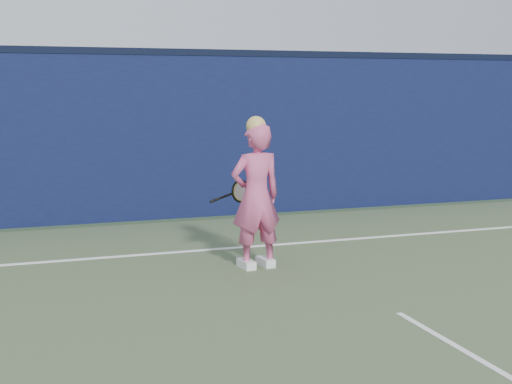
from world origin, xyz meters
name	(u,v)px	position (x,y,z in m)	size (l,w,h in m)	color
ground	(466,353)	(0.00, 0.00, 0.00)	(80.00, 80.00, 0.00)	#374A2D
backstop_wall	(225,136)	(0.00, 6.50, 1.25)	(24.00, 0.40, 2.50)	#0C1137
wall_cap	(224,53)	(0.00, 6.50, 2.55)	(24.00, 0.42, 0.10)	black
player	(256,196)	(-0.67, 3.01, 0.82)	(0.63, 0.46, 1.71)	#CC4F80
racket	(239,192)	(-0.73, 3.44, 0.81)	(0.52, 0.15, 0.28)	black
court_lines	(493,368)	(0.00, -0.33, 0.01)	(11.00, 12.04, 0.01)	white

